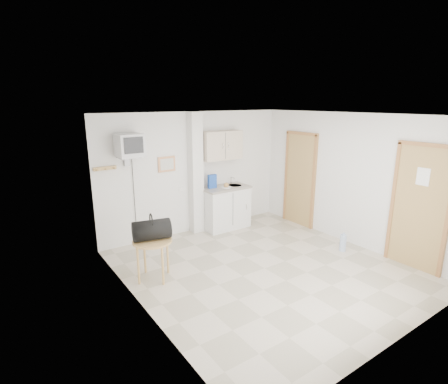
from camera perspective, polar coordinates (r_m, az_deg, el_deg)
ground at (r=5.99m, az=6.68°, el=-12.27°), size 4.50×4.50×0.00m
room_envelope at (r=5.70m, az=8.36°, el=2.68°), size 4.24×4.54×2.55m
kitchenette at (r=7.52m, az=0.05°, el=0.04°), size 1.03×0.58×2.10m
crt_television at (r=6.40m, az=-15.19°, el=7.26°), size 0.44×0.45×2.15m
round_table at (r=5.53m, az=-11.58°, el=-8.53°), size 0.61×0.61×0.65m
duffel_bag at (r=5.46m, az=-11.73°, el=-6.06°), size 0.62×0.43×0.42m
water_bottle at (r=6.89m, az=18.85°, el=-7.84°), size 0.12×0.12×0.35m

